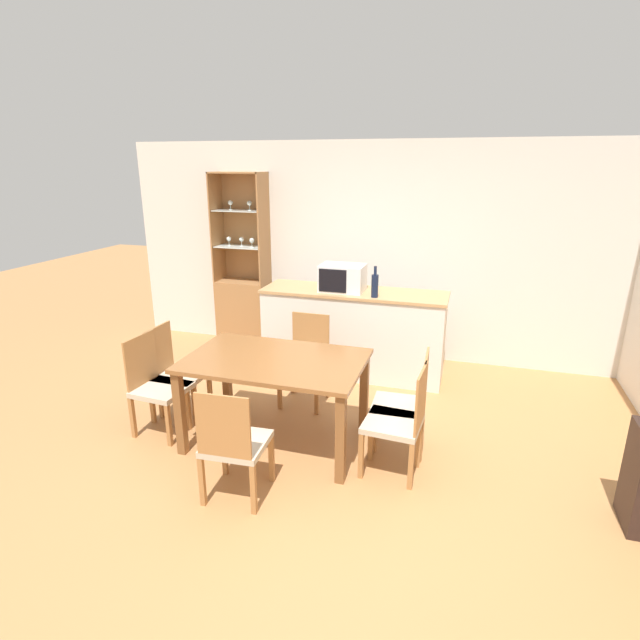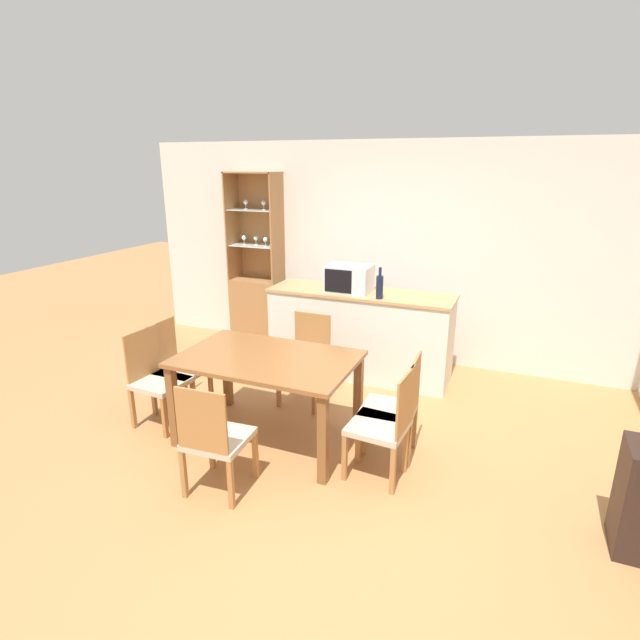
% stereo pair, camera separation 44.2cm
% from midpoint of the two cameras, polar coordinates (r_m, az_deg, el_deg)
% --- Properties ---
extents(ground_plane, '(18.00, 18.00, 0.00)m').
position_cam_midpoint_polar(ground_plane, '(4.06, -1.67, -16.89)').
color(ground_plane, '#B27A47').
extents(wall_back, '(6.80, 0.06, 2.55)m').
position_cam_midpoint_polar(wall_back, '(5.99, 6.33, 7.63)').
color(wall_back, silver).
rests_on(wall_back, ground_plane).
extents(kitchen_counter, '(2.02, 0.60, 0.96)m').
position_cam_midpoint_polar(kitchen_counter, '(5.58, 1.55, -1.45)').
color(kitchen_counter, silver).
rests_on(kitchen_counter, ground_plane).
extents(display_cabinet, '(0.65, 0.36, 2.19)m').
position_cam_midpoint_polar(display_cabinet, '(6.56, -10.61, 2.51)').
color(display_cabinet, '#A37042').
rests_on(display_cabinet, ground_plane).
extents(dining_table, '(1.46, 0.94, 0.76)m').
position_cam_midpoint_polar(dining_table, '(4.18, -8.20, -5.78)').
color(dining_table, brown).
rests_on(dining_table, ground_plane).
extents(dining_chair_side_left_near, '(0.45, 0.45, 0.88)m').
position_cam_midpoint_polar(dining_chair_side_left_near, '(4.69, -20.70, -7.12)').
color(dining_chair_side_left_near, '#C1B299').
rests_on(dining_chair_side_left_near, ground_plane).
extents(dining_chair_head_near, '(0.44, 0.44, 0.88)m').
position_cam_midpoint_polar(dining_chair_head_near, '(3.66, -13.37, -13.68)').
color(dining_chair_head_near, '#C1B299').
rests_on(dining_chair_head_near, ground_plane).
extents(dining_chair_side_right_near, '(0.45, 0.45, 0.88)m').
position_cam_midpoint_polar(dining_chair_side_right_near, '(3.85, 5.74, -11.53)').
color(dining_chair_side_right_near, '#C1B299').
rests_on(dining_chair_side_right_near, ground_plane).
extents(dining_chair_side_left_far, '(0.43, 0.43, 0.88)m').
position_cam_midpoint_polar(dining_chair_side_left_far, '(4.89, -18.75, -5.88)').
color(dining_chair_side_left_far, '#C1B299').
rests_on(dining_chair_side_left_far, ground_plane).
extents(dining_chair_head_far, '(0.42, 0.42, 0.88)m').
position_cam_midpoint_polar(dining_chair_head_far, '(4.94, -4.20, -4.71)').
color(dining_chair_head_far, '#C1B299').
rests_on(dining_chair_head_far, ground_plane).
extents(dining_chair_side_right_far, '(0.43, 0.43, 0.88)m').
position_cam_midpoint_polar(dining_chair_side_right_far, '(4.10, 6.55, -9.65)').
color(dining_chair_side_right_far, '#C1B299').
rests_on(dining_chair_side_right_far, ground_plane).
extents(microwave, '(0.47, 0.35, 0.29)m').
position_cam_midpoint_polar(microwave, '(5.41, 0.25, 4.82)').
color(microwave, silver).
rests_on(microwave, kitchen_counter).
extents(wine_bottle, '(0.07, 0.07, 0.33)m').
position_cam_midpoint_polar(wine_bottle, '(5.16, 3.85, 3.98)').
color(wine_bottle, '#141E38').
rests_on(wine_bottle, kitchen_counter).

